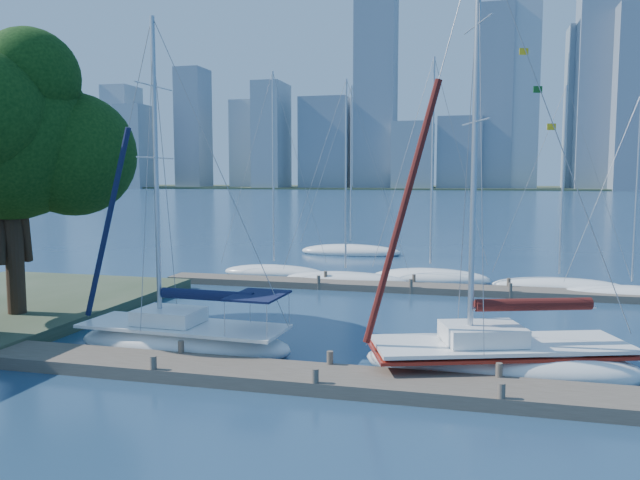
# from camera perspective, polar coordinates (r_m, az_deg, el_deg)

# --- Properties ---
(ground) EXTENTS (700.00, 700.00, 0.00)m
(ground) POSITION_cam_1_polar(r_m,az_deg,el_deg) (18.81, 0.27, -13.21)
(ground) COLOR #172E4A
(ground) RESTS_ON ground
(near_dock) EXTENTS (26.00, 2.00, 0.40)m
(near_dock) POSITION_cam_1_polar(r_m,az_deg,el_deg) (18.75, 0.27, -12.63)
(near_dock) COLOR #50473B
(near_dock) RESTS_ON ground
(far_dock) EXTENTS (30.00, 1.80, 0.36)m
(far_dock) POSITION_cam_1_polar(r_m,az_deg,el_deg) (33.87, 10.12, -4.40)
(far_dock) COLOR #50473B
(far_dock) RESTS_ON ground
(far_shore) EXTENTS (800.00, 100.00, 1.50)m
(far_shore) POSITION_cam_1_polar(r_m,az_deg,el_deg) (337.35, 13.46, 4.62)
(far_shore) COLOR #38472D
(far_shore) RESTS_ON ground
(tree) EXTENTS (9.15, 8.33, 11.86)m
(tree) POSITION_cam_1_polar(r_m,az_deg,el_deg) (28.31, -26.55, 8.82)
(tree) COLOR #301E15
(tree) RESTS_ON ground
(sailboat_navy) EXTENTS (8.06, 3.01, 12.13)m
(sailboat_navy) POSITION_cam_1_polar(r_m,az_deg,el_deg) (22.69, -12.40, -7.49)
(sailboat_navy) COLOR white
(sailboat_navy) RESTS_ON ground
(sailboat_maroon) EXTENTS (8.90, 5.32, 13.90)m
(sailboat_maroon) POSITION_cam_1_polar(r_m,az_deg,el_deg) (20.42, 16.15, -8.73)
(sailboat_maroon) COLOR white
(sailboat_maroon) RESTS_ON ground
(bg_boat_0) EXTENTS (6.82, 3.75, 12.79)m
(bg_boat_0) POSITION_cam_1_polar(r_m,az_deg,el_deg) (38.94, -4.22, -2.89)
(bg_boat_0) COLOR white
(bg_boat_0) RESTS_ON ground
(bg_boat_1) EXTENTS (7.44, 3.45, 11.89)m
(bg_boat_1) POSITION_cam_1_polar(r_m,az_deg,el_deg) (36.02, 2.35, -3.61)
(bg_boat_1) COLOR white
(bg_boat_1) RESTS_ON ground
(bg_boat_2) EXTENTS (7.25, 4.56, 13.24)m
(bg_boat_2) POSITION_cam_1_polar(r_m,az_deg,el_deg) (36.99, 10.05, -3.37)
(bg_boat_2) COLOR white
(bg_boat_2) RESTS_ON ground
(bg_boat_3) EXTENTS (7.18, 2.72, 11.23)m
(bg_boat_3) POSITION_cam_1_polar(r_m,az_deg,el_deg) (36.34, 20.99, -3.92)
(bg_boat_3) COLOR white
(bg_boat_3) RESTS_ON ground
(bg_boat_4) EXTENTS (6.97, 3.13, 10.54)m
(bg_boat_4) POSITION_cam_1_polar(r_m,az_deg,el_deg) (35.20, 26.59, -4.47)
(bg_boat_4) COLOR white
(bg_boat_4) RESTS_ON ground
(bg_boat_6) EXTENTS (8.19, 3.21, 13.49)m
(bg_boat_6) POSITION_cam_1_polar(r_m,az_deg,el_deg) (49.25, 2.82, -1.01)
(bg_boat_6) COLOR white
(bg_boat_6) RESTS_ON ground
(skyline) EXTENTS (503.65, 51.31, 116.73)m
(skyline) POSITION_cam_1_polar(r_m,az_deg,el_deg) (309.83, 18.62, 11.05)
(skyline) COLOR gray
(skyline) RESTS_ON ground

